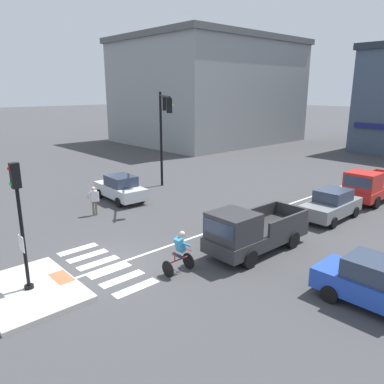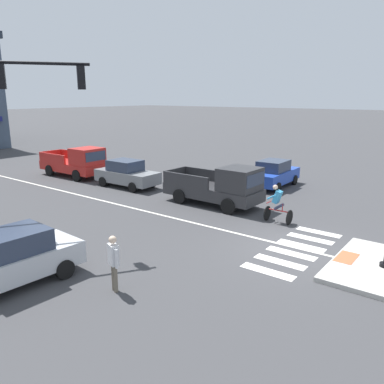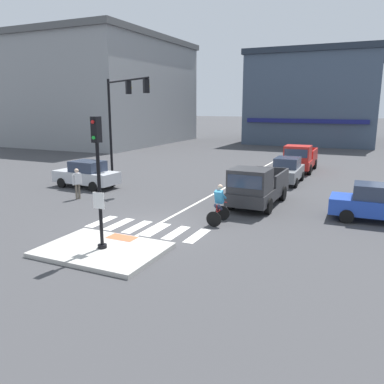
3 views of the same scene
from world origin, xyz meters
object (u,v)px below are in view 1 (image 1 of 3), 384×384
Objects in this scene: traffic_light_mast at (163,123)px; car_blue_cross_right at (379,285)px; car_grey_eastbound_far at (331,205)px; car_silver_cross_left at (120,188)px; signal_pole at (20,215)px; pedestrian_at_curb_left at (94,199)px; pickup_truck_red_eastbound_distant at (370,187)px; pickup_truck_charcoal_eastbound_mid at (251,232)px; cyclist at (180,252)px.

traffic_light_mast is 16.85m from car_blue_cross_right.
car_grey_eastbound_far is 12.74m from car_silver_cross_left.
signal_pole reaches higher than pedestrian_at_curb_left.
car_silver_cross_left is 0.82× the size of pickup_truck_red_eastbound_distant.
car_silver_cross_left is 0.82× the size of pickup_truck_charcoal_eastbound_mid.
signal_pole is 8.65m from pedestrian_at_curb_left.
car_grey_eastbound_far is 0.81× the size of pickup_truck_charcoal_eastbound_mid.
pedestrian_at_curb_left is (-9.28, -14.16, 0.00)m from pickup_truck_red_eastbound_distant.
pickup_truck_charcoal_eastbound_mid is (-0.09, -6.85, 0.17)m from car_grey_eastbound_far.
traffic_light_mast is 1.63× the size of car_grey_eastbound_far.
pickup_truck_red_eastbound_distant is (10.48, 8.19, -3.77)m from traffic_light_mast.
car_silver_cross_left is (-16.33, 0.49, 0.00)m from car_blue_cross_right.
pickup_truck_red_eastbound_distant is at bearing 56.74° from pedestrian_at_curb_left.
pedestrian_at_curb_left is at bearing 173.56° from cyclist.
cyclist is 1.01× the size of pedestrian_at_curb_left.
cyclist is at bearing -94.30° from car_grey_eastbound_far.
traffic_light_mast is 11.61m from pickup_truck_charcoal_eastbound_mid.
traffic_light_mast is 4.02× the size of cyclist.
car_silver_cross_left is (-7.67, 8.55, -2.04)m from signal_pole.
pickup_truck_red_eastbound_distant is at bearing 90.16° from car_grey_eastbound_far.
car_grey_eastbound_far is at bearing -89.84° from pickup_truck_red_eastbound_distant.
pickup_truck_charcoal_eastbound_mid is 3.50m from cyclist.
traffic_light_mast is at bearing 101.38° from pedestrian_at_curb_left.
car_grey_eastbound_far is at bearing 127.42° from car_blue_cross_right.
car_grey_eastbound_far is 8.97m from car_blue_cross_right.
car_grey_eastbound_far is at bearing 85.70° from cyclist.
traffic_light_mast reaches higher than car_silver_cross_left.
traffic_light_mast is 7.16m from pedestrian_at_curb_left.
pickup_truck_charcoal_eastbound_mid reaches higher than car_blue_cross_right.
car_grey_eastbound_far is at bearing 89.26° from pickup_truck_charcoal_eastbound_mid.
car_blue_cross_right is 14.91m from pedestrian_at_curb_left.
car_grey_eastbound_far is at bearing 31.36° from car_silver_cross_left.
car_silver_cross_left is at bearing 131.90° from signal_pole.
pickup_truck_charcoal_eastbound_mid is (-5.54, 0.27, 0.17)m from car_blue_cross_right.
pickup_truck_charcoal_eastbound_mid is at bearing -1.17° from car_silver_cross_left.
traffic_light_mast is 1.63× the size of car_blue_cross_right.
signal_pole is at bearing -58.35° from traffic_light_mast.
cyclist reaches higher than car_silver_cross_left.
car_silver_cross_left is 10.80m from pickup_truck_charcoal_eastbound_mid.
traffic_light_mast reaches higher than pickup_truck_charcoal_eastbound_mid.
signal_pole is 2.68× the size of pedestrian_at_curb_left.
car_silver_cross_left is 2.49× the size of cyclist.
pickup_truck_charcoal_eastbound_mid is at bearing -90.37° from pickup_truck_red_eastbound_distant.
signal_pole reaches higher than pickup_truck_charcoal_eastbound_mid.
pedestrian_at_curb_left reaches higher than car_grey_eastbound_far.
pickup_truck_charcoal_eastbound_mid reaches higher than car_silver_cross_left.
pickup_truck_red_eastbound_distant is 3.07× the size of pedestrian_at_curb_left.
pickup_truck_red_eastbound_distant is at bearing 38.00° from traffic_light_mast.
car_grey_eastbound_far is at bearing 78.06° from signal_pole.
signal_pole is at bearing -99.07° from pickup_truck_red_eastbound_distant.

